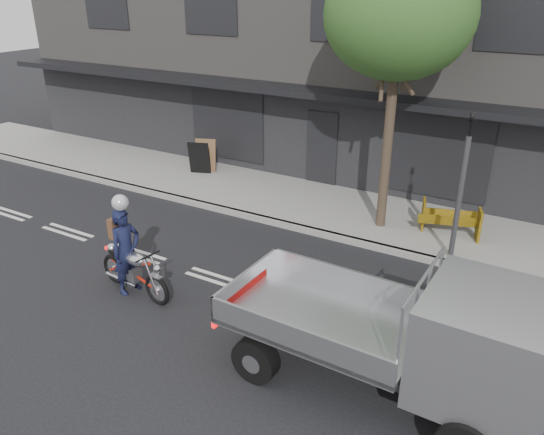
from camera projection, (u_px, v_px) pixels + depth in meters
The scene contains 11 objects.
ground at pixel (218, 280), 11.61m from camera, with size 80.00×80.00×0.00m, color black.
sidewalk at pixel (313, 205), 15.29m from camera, with size 32.00×3.20×0.15m, color gray.
kerb at pixel (286, 225), 14.03m from camera, with size 32.00×0.20×0.15m, color gray.
building_main at pixel (397, 41), 18.89m from camera, with size 26.00×10.00×8.00m, color slate.
street_tree at pixel (399, 16), 11.75m from camera, with size 3.40×3.40×6.74m.
traffic_light_pole at pixel (460, 196), 11.66m from camera, with size 0.12×0.12×3.50m.
motorcycle at pixel (134, 270), 10.92m from camera, with size 2.05×0.60×1.06m.
rider at pixel (126, 251), 10.83m from camera, with size 0.68×0.45×1.86m, color #121632.
flatbed_ute at pixel (452, 342), 7.55m from camera, with size 4.94×2.14×2.27m.
construction_barrier at pixel (448, 222), 13.04m from camera, with size 1.46×0.58×0.82m, color #D9A20B, non-canonical shape.
sandwich_board at pixel (199, 158), 17.27m from camera, with size 0.69×0.46×1.09m, color black, non-canonical shape.
Camera 1 is at (6.04, -8.09, 6.01)m, focal length 35.00 mm.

